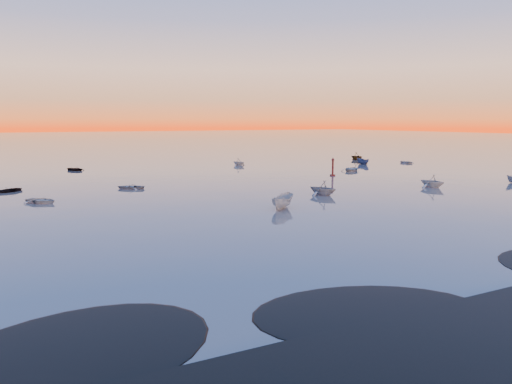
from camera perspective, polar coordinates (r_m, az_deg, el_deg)
ground at (r=121.97m, az=-17.43°, el=3.56°), size 600.00×600.00×0.00m
mud_lobes at (r=30.33m, az=21.36°, el=-9.71°), size 140.00×6.00×0.07m
moored_fleet at (r=76.45m, az=-10.88°, el=1.25°), size 124.00×58.00×1.20m
boat_near_left at (r=60.06m, az=-23.33°, el=-1.15°), size 3.80×3.61×0.93m
boat_near_center at (r=51.67m, az=3.03°, el=-1.90°), size 4.00×4.40×1.45m
boat_near_right at (r=72.10m, az=19.47°, el=0.51°), size 4.03×2.22×1.34m
channel_marker at (r=83.02m, az=8.76°, el=2.70°), size 0.88×0.88×3.14m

